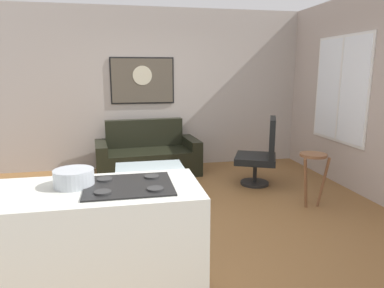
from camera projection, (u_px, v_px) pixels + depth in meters
The scene contains 11 objects.
ground at pixel (183, 218), 4.19m from camera, with size 6.40×6.40×0.04m, color brown.
back_wall at pixel (159, 89), 6.23m from camera, with size 6.40×0.05×2.80m, color #ABA199.
right_wall at pixel (370, 95), 4.70m from camera, with size 0.05×6.40×2.80m, color #B0A095.
couch at pixel (148, 157), 5.92m from camera, with size 1.76×0.95×0.90m.
coffee_table at pixel (150, 169), 4.70m from camera, with size 0.90×0.60×0.46m.
armchair at pixel (262, 153), 5.28m from camera, with size 0.80×0.81×1.04m.
bar_stool at pixel (313, 165), 4.43m from camera, with size 0.38×0.38×0.70m.
kitchen_counter at pixel (92, 251), 2.46m from camera, with size 1.54×0.71×0.96m.
mixing_bowl at pixel (74, 178), 2.41m from camera, with size 0.28×0.28×0.12m.
wall_painting at pixel (142, 81), 6.10m from camera, with size 1.11×0.03×0.81m.
window at pixel (340, 90), 5.26m from camera, with size 0.03×1.30×1.60m.
Camera 1 is at (-0.67, -3.86, 1.72)m, focal length 32.56 mm.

